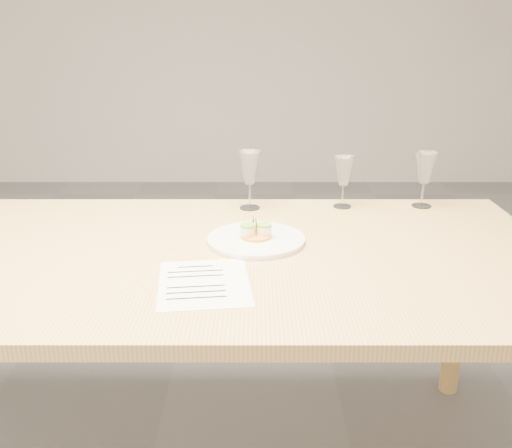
{
  "coord_description": "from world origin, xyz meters",
  "views": [
    {
      "loc": [
        0.35,
        -1.49,
        1.36
      ],
      "look_at": [
        0.35,
        0.09,
        0.8
      ],
      "focal_mm": 40.0,
      "sensor_mm": 36.0,
      "label": 1
    }
  ],
  "objects_px": {
    "recipe_sheet": "(204,283)",
    "wine_glass_0": "(250,169)",
    "dinner_plate": "(256,239)",
    "wine_glass_2": "(425,169)",
    "dining_table": "(135,273)",
    "wine_glass_1": "(344,172)"
  },
  "relations": [
    {
      "from": "recipe_sheet",
      "to": "wine_glass_0",
      "type": "xyz_separation_m",
      "value": [
        0.11,
        0.61,
        0.14
      ]
    },
    {
      "from": "dining_table",
      "to": "wine_glass_1",
      "type": "height_order",
      "value": "wine_glass_1"
    },
    {
      "from": "dining_table",
      "to": "wine_glass_0",
      "type": "height_order",
      "value": "wine_glass_0"
    },
    {
      "from": "dining_table",
      "to": "wine_glass_2",
      "type": "xyz_separation_m",
      "value": [
        0.93,
        0.42,
        0.2
      ]
    },
    {
      "from": "dinner_plate",
      "to": "wine_glass_2",
      "type": "distance_m",
      "value": 0.69
    },
    {
      "from": "wine_glass_1",
      "to": "wine_glass_2",
      "type": "height_order",
      "value": "wine_glass_2"
    },
    {
      "from": "dining_table",
      "to": "recipe_sheet",
      "type": "height_order",
      "value": "recipe_sheet"
    },
    {
      "from": "dining_table",
      "to": "recipe_sheet",
      "type": "xyz_separation_m",
      "value": [
        0.22,
        -0.21,
        0.07
      ]
    },
    {
      "from": "recipe_sheet",
      "to": "wine_glass_2",
      "type": "xyz_separation_m",
      "value": [
        0.71,
        0.63,
        0.13
      ]
    },
    {
      "from": "dining_table",
      "to": "wine_glass_1",
      "type": "xyz_separation_m",
      "value": [
        0.65,
        0.41,
        0.19
      ]
    },
    {
      "from": "dinner_plate",
      "to": "wine_glass_0",
      "type": "distance_m",
      "value": 0.35
    },
    {
      "from": "dinner_plate",
      "to": "wine_glass_2",
      "type": "height_order",
      "value": "wine_glass_2"
    },
    {
      "from": "dining_table",
      "to": "recipe_sheet",
      "type": "bearing_deg",
      "value": -44.25
    },
    {
      "from": "wine_glass_0",
      "to": "recipe_sheet",
      "type": "bearing_deg",
      "value": -100.05
    },
    {
      "from": "wine_glass_0",
      "to": "wine_glass_1",
      "type": "bearing_deg",
      "value": 2.97
    },
    {
      "from": "wine_glass_1",
      "to": "wine_glass_2",
      "type": "xyz_separation_m",
      "value": [
        0.28,
        0.0,
        0.01
      ]
    },
    {
      "from": "dinner_plate",
      "to": "wine_glass_2",
      "type": "relative_size",
      "value": 1.48
    },
    {
      "from": "wine_glass_0",
      "to": "wine_glass_1",
      "type": "distance_m",
      "value": 0.33
    },
    {
      "from": "wine_glass_2",
      "to": "wine_glass_0",
      "type": "bearing_deg",
      "value": -177.93
    },
    {
      "from": "dining_table",
      "to": "wine_glass_0",
      "type": "distance_m",
      "value": 0.55
    },
    {
      "from": "dinner_plate",
      "to": "wine_glass_1",
      "type": "bearing_deg",
      "value": 48.69
    },
    {
      "from": "recipe_sheet",
      "to": "wine_glass_1",
      "type": "xyz_separation_m",
      "value": [
        0.43,
        0.62,
        0.12
      ]
    }
  ]
}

